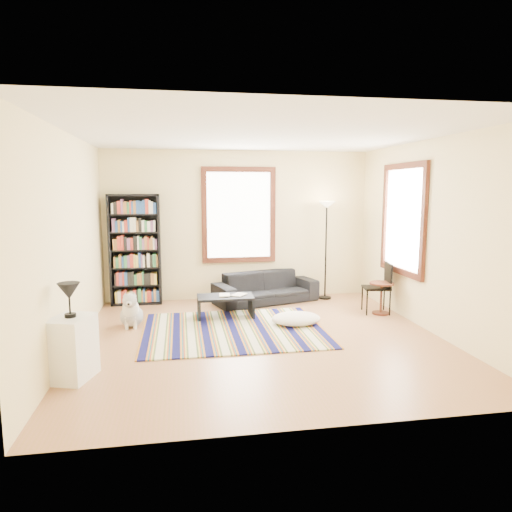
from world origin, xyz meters
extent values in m
cube|color=#A2694A|center=(0.00, 0.00, -0.05)|extent=(5.00, 5.00, 0.10)
cube|color=white|center=(0.00, 0.00, 2.85)|extent=(5.00, 5.00, 0.10)
cube|color=#F8E3A7|center=(0.00, 2.55, 1.40)|extent=(5.00, 0.10, 2.80)
cube|color=#F8E3A7|center=(0.00, -2.55, 1.40)|extent=(5.00, 0.10, 2.80)
cube|color=#F8E3A7|center=(-2.55, 0.00, 1.40)|extent=(0.10, 5.00, 2.80)
cube|color=#F8E3A7|center=(2.55, 0.00, 1.40)|extent=(0.10, 5.00, 2.80)
cube|color=white|center=(0.00, 2.47, 1.60)|extent=(1.20, 0.06, 1.60)
cube|color=white|center=(2.47, 0.80, 1.60)|extent=(0.06, 1.20, 1.60)
cube|color=#0D0D42|center=(-0.35, 0.43, 0.01)|extent=(2.66, 2.13, 0.02)
imported|color=black|center=(0.44, 2.05, 0.28)|extent=(1.27, 2.04, 0.56)
cube|color=black|center=(-1.91, 2.32, 1.00)|extent=(0.90, 0.30, 2.00)
cube|color=black|center=(-0.40, 1.15, 0.18)|extent=(0.98, 0.67, 0.36)
imported|color=beige|center=(-0.50, 1.15, 0.37)|extent=(0.19, 0.25, 0.02)
imported|color=beige|center=(-0.25, 1.20, 0.37)|extent=(0.30, 0.31, 0.02)
ellipsoid|color=white|center=(0.64, 0.56, 0.10)|extent=(0.93, 0.82, 0.19)
cylinder|color=#4D1A13|center=(2.20, 0.92, 0.27)|extent=(0.51, 0.51, 0.54)
cube|color=black|center=(2.15, 1.02, 0.43)|extent=(0.48, 0.47, 0.86)
cube|color=white|center=(-2.30, -1.02, 0.35)|extent=(0.51, 0.59, 0.70)
camera|label=1|loc=(-1.10, -6.09, 2.07)|focal=32.00mm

